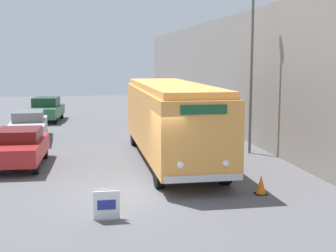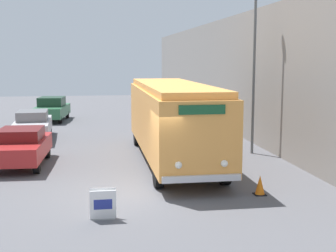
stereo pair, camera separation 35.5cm
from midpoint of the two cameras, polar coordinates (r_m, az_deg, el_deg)
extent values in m
plane|color=#56565B|center=(14.82, -4.10, -8.21)|extent=(80.00, 80.00, 0.00)
cube|color=gray|center=(25.48, 8.38, 6.11)|extent=(0.30, 60.00, 6.58)
cylinder|color=black|center=(15.33, -1.76, -5.66)|extent=(0.28, 1.02, 1.02)
cylinder|color=black|center=(15.80, 6.30, -5.29)|extent=(0.28, 1.02, 1.02)
cylinder|color=black|center=(22.82, -4.60, -1.09)|extent=(0.28, 1.02, 1.02)
cylinder|color=black|center=(23.14, 0.91, -0.93)|extent=(0.28, 1.02, 1.02)
cube|color=#EF9E47|center=(19.02, -0.15, 0.79)|extent=(2.55, 10.49, 2.44)
cube|color=#FEA74B|center=(18.89, -0.15, 4.82)|extent=(2.35, 10.07, 0.24)
cube|color=silver|center=(14.12, 3.63, -6.39)|extent=(2.42, 0.12, 0.20)
sphere|color=white|center=(13.90, 0.79, -4.78)|extent=(0.22, 0.22, 0.22)
sphere|color=white|center=(14.23, 6.37, -4.53)|extent=(0.22, 0.22, 0.22)
cube|color=#19512D|center=(13.79, 3.66, 2.01)|extent=(1.40, 0.06, 0.28)
cube|color=gray|center=(12.64, -8.30, -11.18)|extent=(0.62, 0.18, 0.01)
cube|color=white|center=(12.45, -8.33, -9.56)|extent=(0.69, 0.16, 0.81)
cube|color=white|center=(12.59, -8.35, -9.37)|extent=(0.69, 0.16, 0.81)
cube|color=navy|center=(12.43, -8.33, -9.50)|extent=(0.48, 0.06, 0.28)
cylinder|color=#595E60|center=(20.86, 9.65, 6.51)|extent=(0.12, 0.12, 7.22)
cylinder|color=black|center=(17.84, -16.42, -4.55)|extent=(0.22, 0.70, 0.70)
cylinder|color=black|center=(20.77, -19.71, -2.92)|extent=(0.22, 0.70, 0.70)
cylinder|color=black|center=(20.49, -15.27, -2.87)|extent=(0.22, 0.70, 0.70)
cube|color=#A52323|center=(19.23, -18.23, -2.71)|extent=(2.06, 4.22, 0.66)
cube|color=#5B1313|center=(19.24, -18.25, -1.02)|extent=(1.68, 1.93, 0.46)
cylinder|color=black|center=(23.82, -19.05, -1.57)|extent=(0.22, 0.65, 0.65)
cylinder|color=black|center=(23.70, -15.46, -1.47)|extent=(0.22, 0.65, 0.65)
cylinder|color=black|center=(27.00, -18.31, -0.43)|extent=(0.22, 0.65, 0.65)
cylinder|color=black|center=(26.89, -15.15, -0.33)|extent=(0.22, 0.65, 0.65)
cube|color=#B7B7BC|center=(25.29, -17.01, -0.15)|extent=(1.96, 4.71, 0.68)
cube|color=slate|center=(25.33, -17.05, 1.20)|extent=(1.58, 2.15, 0.50)
cylinder|color=black|center=(31.45, -16.84, 0.81)|extent=(0.22, 0.65, 0.65)
cylinder|color=black|center=(31.13, -13.93, 0.85)|extent=(0.22, 0.65, 0.65)
cylinder|color=black|center=(34.18, -15.82, 1.41)|extent=(0.22, 0.65, 0.65)
cylinder|color=black|center=(33.89, -13.14, 1.46)|extent=(0.22, 0.65, 0.65)
cube|color=#2D6642|center=(32.61, -14.94, 1.74)|extent=(2.30, 4.39, 0.69)
cube|color=#193824|center=(32.65, -14.95, 2.88)|extent=(1.78, 2.05, 0.59)
cube|color=black|center=(14.96, 10.57, -8.12)|extent=(0.36, 0.36, 0.03)
cone|color=orange|center=(14.87, 10.61, -6.98)|extent=(0.30, 0.30, 0.59)
camera|label=1|loc=(0.18, -90.62, -0.09)|focal=50.00mm
camera|label=2|loc=(0.18, 89.38, 0.09)|focal=50.00mm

